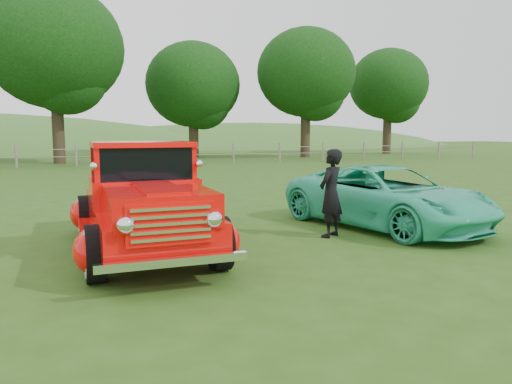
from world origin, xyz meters
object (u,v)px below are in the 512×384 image
object	(u,v)px
teal_sedan	(386,197)
tree_near_west	(54,47)
red_pickup	(143,203)
man	(331,193)
tree_near_east	(193,85)
tree_mid_east	(306,73)
tree_far_east	(388,84)

from	to	relation	value
teal_sedan	tree_near_west	bearing A→B (deg)	92.12
tree_near_west	teal_sedan	xyz separation A→B (m)	(7.29, -23.52, -6.17)
red_pickup	man	xyz separation A→B (m)	(3.39, 0.02, 0.02)
tree_near_west	tree_near_east	xyz separation A→B (m)	(9.00, 4.00, -1.55)
tree_near_west	tree_near_east	bearing A→B (deg)	23.96
tree_near_east	man	size ratio (longest dim) A/B	5.13
tree_mid_east	red_pickup	size ratio (longest dim) A/B	1.87
tree_near_west	red_pickup	distance (m)	24.87
teal_sedan	man	xyz separation A→B (m)	(-1.50, -0.47, 0.19)
tree_far_east	man	world-z (taller)	tree_far_east
tree_mid_east	teal_sedan	bearing A→B (deg)	-110.82
red_pickup	teal_sedan	distance (m)	4.91
tree_mid_east	man	xyz separation A→B (m)	(-11.20, -25.99, -5.36)
tree_near_east	tree_mid_east	world-z (taller)	tree_mid_east
tree_far_east	man	xyz separation A→B (m)	(-20.20, -28.99, -5.05)
tree_near_east	red_pickup	size ratio (longest dim) A/B	1.65
tree_near_east	tree_near_west	bearing A→B (deg)	-156.04
red_pickup	teal_sedan	size ratio (longest dim) A/B	1.13
tree_near_east	tree_mid_east	size ratio (longest dim) A/B	0.88
tree_near_east	red_pickup	xyz separation A→B (m)	(-6.59, -28.01, -4.45)
tree_near_west	teal_sedan	distance (m)	25.39
red_pickup	man	distance (m)	3.39
tree_far_east	teal_sedan	size ratio (longest dim) A/B	1.98
tree_far_east	teal_sedan	xyz separation A→B (m)	(-18.71, -28.52, -5.24)
teal_sedan	man	world-z (taller)	man
tree_mid_east	teal_sedan	xyz separation A→B (m)	(-9.71, -25.52, -5.55)
tree_mid_east	man	world-z (taller)	tree_mid_east
tree_near_west	tree_mid_east	world-z (taller)	tree_near_west
tree_near_west	teal_sedan	size ratio (longest dim) A/B	2.32
tree_near_west	man	world-z (taller)	tree_near_west
tree_near_east	man	distance (m)	28.52
tree_near_east	tree_mid_east	distance (m)	8.30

